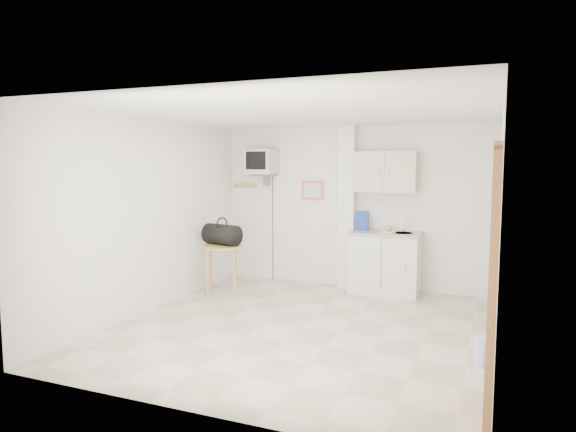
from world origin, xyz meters
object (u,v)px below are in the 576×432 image
at_px(round_table, 222,252).
at_px(duffel_bag, 222,234).
at_px(water_bottle, 480,352).
at_px(crt_television, 262,163).

xyz_separation_m(round_table, duffel_bag, (-0.02, 0.05, 0.26)).
relative_size(duffel_bag, water_bottle, 1.92).
distance_m(crt_television, duffel_bag, 1.42).
distance_m(duffel_bag, water_bottle, 4.03).
bearing_deg(crt_television, duffel_bag, -103.43).
distance_m(round_table, duffel_bag, 0.26).
xyz_separation_m(crt_television, duffel_bag, (-0.22, -0.92, -1.06)).
relative_size(round_table, water_bottle, 2.26).
height_order(crt_television, round_table, crt_television).
bearing_deg(water_bottle, crt_television, 144.31).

